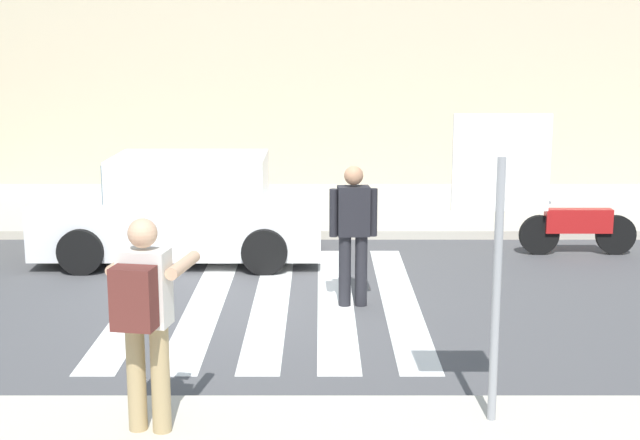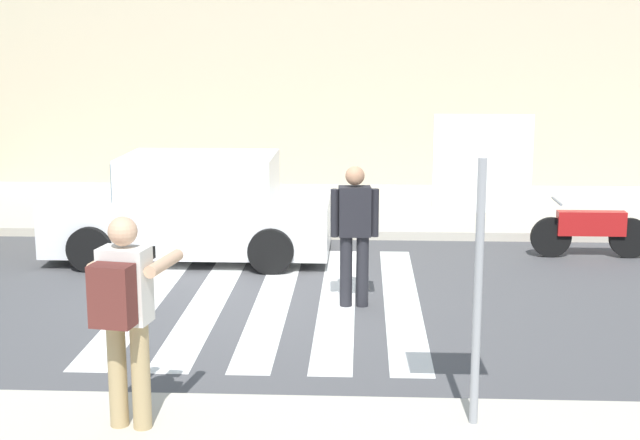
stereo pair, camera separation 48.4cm
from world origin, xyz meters
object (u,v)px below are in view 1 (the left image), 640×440
pedestrian_crossing (354,228)px  parked_car_white (185,211)px  photographer_with_backpack (145,307)px  stop_sign (501,201)px  motorcycle (578,228)px

pedestrian_crossing → parked_car_white: bearing=135.6°
photographer_with_backpack → parked_car_white: 6.27m
stop_sign → motorcycle: stop_sign is taller
stop_sign → parked_car_white: stop_sign is taller
stop_sign → photographer_with_backpack: size_ratio=1.45×
photographer_with_backpack → motorcycle: (5.25, 6.53, -0.75)m
pedestrian_crossing → motorcycle: pedestrian_crossing is taller
stop_sign → pedestrian_crossing: bearing=105.5°
photographer_with_backpack → motorcycle: 8.41m
stop_sign → pedestrian_crossing: stop_sign is taller
pedestrian_crossing → motorcycle: 4.42m
stop_sign → photographer_with_backpack: (-2.77, -0.25, -0.79)m
parked_car_white → motorcycle: 5.90m
photographer_with_backpack → motorcycle: bearing=51.2°
photographer_with_backpack → parked_car_white: size_ratio=0.42×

